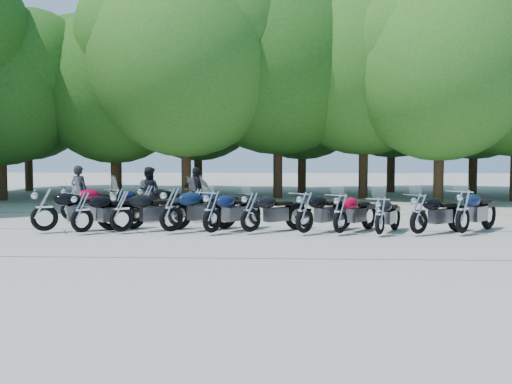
{
  "coord_description": "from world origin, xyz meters",
  "views": [
    {
      "loc": [
        0.75,
        -15.52,
        2.29
      ],
      "look_at": [
        0.0,
        1.5,
        1.1
      ],
      "focal_mm": 42.0,
      "sensor_mm": 36.0,
      "label": 1
    }
  ],
  "objects_px": {
    "rider_2": "(196,192)",
    "motorcycle_11": "(71,201)",
    "motorcycle_7": "(340,212)",
    "motorcycle_12": "(117,203)",
    "rider_1": "(149,192)",
    "motorcycle_5": "(250,211)",
    "motorcycle_9": "(419,212)",
    "rider_0": "(79,192)",
    "motorcycle_4": "(212,210)",
    "motorcycle_3": "(171,208)",
    "motorcycle_8": "(380,215)",
    "motorcycle_13": "(146,201)",
    "motorcycle_0": "(44,208)",
    "motorcycle_14": "(196,203)",
    "motorcycle_6": "(305,211)",
    "motorcycle_1": "(82,211)",
    "motorcycle_2": "(121,209)",
    "motorcycle_10": "(463,210)"
  },
  "relations": [
    {
      "from": "motorcycle_4",
      "to": "rider_0",
      "type": "bearing_deg",
      "value": -3.51
    },
    {
      "from": "motorcycle_5",
      "to": "motorcycle_14",
      "type": "height_order",
      "value": "motorcycle_5"
    },
    {
      "from": "motorcycle_0",
      "to": "motorcycle_7",
      "type": "distance_m",
      "value": 8.09
    },
    {
      "from": "motorcycle_0",
      "to": "rider_2",
      "type": "bearing_deg",
      "value": -66.11
    },
    {
      "from": "motorcycle_9",
      "to": "rider_1",
      "type": "relative_size",
      "value": 1.32
    },
    {
      "from": "motorcycle_6",
      "to": "motorcycle_7",
      "type": "height_order",
      "value": "motorcycle_6"
    },
    {
      "from": "motorcycle_13",
      "to": "motorcycle_14",
      "type": "xyz_separation_m",
      "value": [
        1.55,
        0.19,
        -0.06
      ]
    },
    {
      "from": "motorcycle_1",
      "to": "motorcycle_3",
      "type": "bearing_deg",
      "value": -133.53
    },
    {
      "from": "motorcycle_3",
      "to": "rider_1",
      "type": "height_order",
      "value": "rider_1"
    },
    {
      "from": "motorcycle_11",
      "to": "rider_1",
      "type": "xyz_separation_m",
      "value": [
        2.18,
        1.38,
        0.2
      ]
    },
    {
      "from": "motorcycle_1",
      "to": "motorcycle_14",
      "type": "distance_m",
      "value": 4.02
    },
    {
      "from": "motorcycle_5",
      "to": "motorcycle_13",
      "type": "bearing_deg",
      "value": 13.97
    },
    {
      "from": "rider_2",
      "to": "motorcycle_5",
      "type": "bearing_deg",
      "value": 112.92
    },
    {
      "from": "motorcycle_2",
      "to": "motorcycle_5",
      "type": "relative_size",
      "value": 1.04
    },
    {
      "from": "motorcycle_7",
      "to": "motorcycle_1",
      "type": "bearing_deg",
      "value": 37.23
    },
    {
      "from": "motorcycle_9",
      "to": "motorcycle_12",
      "type": "height_order",
      "value": "motorcycle_9"
    },
    {
      "from": "motorcycle_8",
      "to": "motorcycle_12",
      "type": "distance_m",
      "value": 8.34
    },
    {
      "from": "motorcycle_9",
      "to": "rider_2",
      "type": "height_order",
      "value": "rider_2"
    },
    {
      "from": "motorcycle_3",
      "to": "motorcycle_9",
      "type": "xyz_separation_m",
      "value": [
        6.66,
        -0.11,
        -0.07
      ]
    },
    {
      "from": "rider_2",
      "to": "motorcycle_14",
      "type": "bearing_deg",
      "value": 93.52
    },
    {
      "from": "motorcycle_1",
      "to": "motorcycle_9",
      "type": "height_order",
      "value": "motorcycle_1"
    },
    {
      "from": "motorcycle_5",
      "to": "motorcycle_0",
      "type": "bearing_deg",
      "value": 51.2
    },
    {
      "from": "motorcycle_7",
      "to": "motorcycle_10",
      "type": "distance_m",
      "value": 3.28
    },
    {
      "from": "motorcycle_0",
      "to": "motorcycle_9",
      "type": "bearing_deg",
      "value": -115.71
    },
    {
      "from": "motorcycle_7",
      "to": "motorcycle_14",
      "type": "relative_size",
      "value": 1.05
    },
    {
      "from": "motorcycle_3",
      "to": "motorcycle_8",
      "type": "height_order",
      "value": "motorcycle_3"
    },
    {
      "from": "motorcycle_13",
      "to": "rider_2",
      "type": "xyz_separation_m",
      "value": [
        1.36,
        1.56,
        0.19
      ]
    },
    {
      "from": "motorcycle_3",
      "to": "motorcycle_8",
      "type": "bearing_deg",
      "value": -134.39
    },
    {
      "from": "rider_1",
      "to": "motorcycle_9",
      "type": "bearing_deg",
      "value": 173.9
    },
    {
      "from": "motorcycle_7",
      "to": "motorcycle_13",
      "type": "height_order",
      "value": "motorcycle_13"
    },
    {
      "from": "motorcycle_1",
      "to": "motorcycle_12",
      "type": "xyz_separation_m",
      "value": [
        0.17,
        2.85,
        -0.05
      ]
    },
    {
      "from": "motorcycle_4",
      "to": "motorcycle_7",
      "type": "bearing_deg",
      "value": -143.51
    },
    {
      "from": "rider_2",
      "to": "motorcycle_11",
      "type": "bearing_deg",
      "value": 18.62
    },
    {
      "from": "motorcycle_10",
      "to": "motorcycle_14",
      "type": "distance_m",
      "value": 8.06
    },
    {
      "from": "rider_2",
      "to": "motorcycle_4",
      "type": "bearing_deg",
      "value": 99.52
    },
    {
      "from": "motorcycle_0",
      "to": "rider_0",
      "type": "height_order",
      "value": "rider_0"
    },
    {
      "from": "motorcycle_12",
      "to": "rider_0",
      "type": "xyz_separation_m",
      "value": [
        -1.62,
        1.18,
        0.28
      ]
    },
    {
      "from": "rider_1",
      "to": "motorcycle_5",
      "type": "bearing_deg",
      "value": 153.76
    },
    {
      "from": "motorcycle_1",
      "to": "motorcycle_10",
      "type": "distance_m",
      "value": 10.26
    },
    {
      "from": "motorcycle_11",
      "to": "motorcycle_13",
      "type": "bearing_deg",
      "value": -120.04
    },
    {
      "from": "motorcycle_4",
      "to": "motorcycle_1",
      "type": "bearing_deg",
      "value": 36.23
    },
    {
      "from": "motorcycle_11",
      "to": "motorcycle_12",
      "type": "bearing_deg",
      "value": -118.14
    },
    {
      "from": "motorcycle_14",
      "to": "motorcycle_6",
      "type": "bearing_deg",
      "value": -171.46
    },
    {
      "from": "rider_0",
      "to": "rider_1",
      "type": "relative_size",
      "value": 1.03
    },
    {
      "from": "motorcycle_2",
      "to": "motorcycle_14",
      "type": "relative_size",
      "value": 1.11
    },
    {
      "from": "motorcycle_4",
      "to": "motorcycle_7",
      "type": "xyz_separation_m",
      "value": [
        3.45,
        0.1,
        -0.04
      ]
    },
    {
      "from": "motorcycle_4",
      "to": "rider_2",
      "type": "height_order",
      "value": "rider_2"
    },
    {
      "from": "motorcycle_7",
      "to": "motorcycle_12",
      "type": "bearing_deg",
      "value": 14.37
    },
    {
      "from": "motorcycle_3",
      "to": "rider_1",
      "type": "bearing_deg",
      "value": -21.09
    },
    {
      "from": "motorcycle_9",
      "to": "rider_0",
      "type": "bearing_deg",
      "value": 32.27
    }
  ]
}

